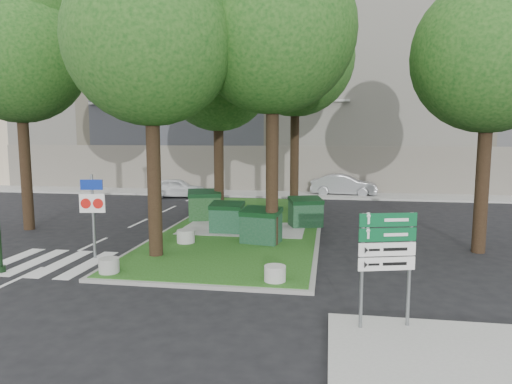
% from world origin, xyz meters
% --- Properties ---
extents(ground, '(120.00, 120.00, 0.00)m').
position_xyz_m(ground, '(0.00, 0.00, 0.00)').
color(ground, black).
rests_on(ground, ground).
extents(median_island, '(6.00, 16.00, 0.12)m').
position_xyz_m(median_island, '(0.50, 8.00, 0.06)').
color(median_island, '#214915').
rests_on(median_island, ground).
extents(median_kerb, '(6.30, 16.30, 0.10)m').
position_xyz_m(median_kerb, '(0.50, 8.00, 0.05)').
color(median_kerb, gray).
rests_on(median_kerb, ground).
extents(sidewalk_corner, '(5.00, 4.00, 0.12)m').
position_xyz_m(sidewalk_corner, '(6.50, -3.50, 0.06)').
color(sidewalk_corner, '#999993').
rests_on(sidewalk_corner, ground).
extents(building_sidewalk, '(42.00, 3.00, 0.12)m').
position_xyz_m(building_sidewalk, '(0.00, 18.50, 0.06)').
color(building_sidewalk, '#999993').
rests_on(building_sidewalk, ground).
extents(zebra_crossing, '(5.00, 3.00, 0.01)m').
position_xyz_m(zebra_crossing, '(-3.75, 1.50, 0.01)').
color(zebra_crossing, silver).
rests_on(zebra_crossing, ground).
extents(apartment_building, '(41.00, 12.00, 16.00)m').
position_xyz_m(apartment_building, '(0.00, 26.00, 8.00)').
color(apartment_building, tan).
rests_on(apartment_building, ground).
extents(tree_median_near_left, '(5.20, 5.20, 10.53)m').
position_xyz_m(tree_median_near_left, '(-1.41, 2.56, 7.32)').
color(tree_median_near_left, black).
rests_on(tree_median_near_left, ground).
extents(tree_median_near_right, '(5.60, 5.60, 11.46)m').
position_xyz_m(tree_median_near_right, '(2.09, 4.56, 7.99)').
color(tree_median_near_right, black).
rests_on(tree_median_near_right, ground).
extents(tree_median_mid, '(4.80, 4.80, 9.99)m').
position_xyz_m(tree_median_mid, '(-0.91, 9.06, 6.98)').
color(tree_median_mid, black).
rests_on(tree_median_mid, ground).
extents(tree_median_far, '(5.80, 5.80, 11.93)m').
position_xyz_m(tree_median_far, '(2.29, 12.06, 8.32)').
color(tree_median_far, black).
rests_on(tree_median_far, ground).
extents(tree_street_left, '(5.40, 5.40, 11.00)m').
position_xyz_m(tree_street_left, '(-8.41, 6.06, 7.65)').
color(tree_street_left, black).
rests_on(tree_street_left, ground).
extents(tree_street_right, '(5.00, 5.00, 10.06)m').
position_xyz_m(tree_street_right, '(9.09, 5.06, 6.98)').
color(tree_street_right, black).
rests_on(tree_street_right, ground).
extents(dumpster_a, '(1.71, 1.41, 1.37)m').
position_xyz_m(dumpster_a, '(-1.62, 8.73, 0.78)').
color(dumpster_a, '#0E3611').
rests_on(dumpster_a, median_island).
extents(dumpster_b, '(1.32, 0.94, 1.21)m').
position_xyz_m(dumpster_b, '(-0.02, 6.30, 0.70)').
color(dumpster_b, '#123D24').
rests_on(dumpster_b, median_island).
extents(dumpster_c, '(1.53, 1.21, 1.27)m').
position_xyz_m(dumpster_c, '(1.58, 4.75, 0.73)').
color(dumpster_c, '#0F341D').
rests_on(dumpster_c, median_island).
extents(dumpster_d, '(1.59, 1.34, 1.25)m').
position_xyz_m(dumpster_d, '(3.00, 7.95, 0.72)').
color(dumpster_d, '#123B1E').
rests_on(dumpster_d, median_island).
extents(bollard_left, '(0.57, 0.57, 0.40)m').
position_xyz_m(bollard_left, '(-2.10, 0.50, 0.32)').
color(bollard_left, '#9A9A95').
rests_on(bollard_left, median_island).
extents(bollard_right, '(0.57, 0.57, 0.41)m').
position_xyz_m(bollard_right, '(2.59, 0.50, 0.32)').
color(bollard_right, '#AEADA8').
rests_on(bollard_right, median_island).
extents(bollard_mid, '(0.64, 0.64, 0.46)m').
position_xyz_m(bollard_mid, '(-1.08, 4.29, 0.35)').
color(bollard_mid, '#A3A29E').
rests_on(bollard_mid, median_island).
extents(litter_bin, '(0.40, 0.40, 0.70)m').
position_xyz_m(litter_bin, '(2.16, 12.12, 0.47)').
color(litter_bin, yellow).
rests_on(litter_bin, median_island).
extents(traffic_sign_pole, '(0.81, 0.16, 2.72)m').
position_xyz_m(traffic_sign_pole, '(-3.48, 2.24, 1.75)').
color(traffic_sign_pole, slate).
rests_on(traffic_sign_pole, ground).
extents(directional_sign, '(1.13, 0.34, 2.33)m').
position_xyz_m(directional_sign, '(5.11, -2.00, 1.66)').
color(directional_sign, slate).
rests_on(directional_sign, sidewalk_corner).
extents(car_white, '(3.71, 1.78, 1.22)m').
position_xyz_m(car_white, '(-5.59, 16.48, 0.61)').
color(car_white, white).
rests_on(car_white, ground).
extents(car_silver, '(4.35, 1.84, 1.40)m').
position_xyz_m(car_silver, '(4.92, 18.94, 0.70)').
color(car_silver, gray).
rests_on(car_silver, ground).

